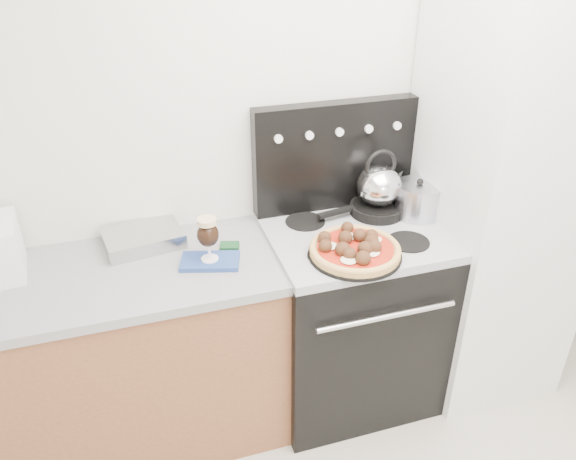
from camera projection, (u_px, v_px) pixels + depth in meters
name	position (u px, v px, depth m)	size (l,w,h in m)	color
room_shell	(463.00, 284.00, 1.54)	(3.52, 3.01, 2.52)	beige
base_cabinet	(111.00, 365.00, 2.43)	(1.45, 0.60, 0.86)	brown
countertop	(94.00, 279.00, 2.21)	(1.48, 0.63, 0.04)	gray
stove_body	(349.00, 318.00, 2.70)	(0.76, 0.65, 0.88)	black
cooktop	(355.00, 236.00, 2.47)	(0.76, 0.65, 0.04)	#ADADB2
backguard	(334.00, 156.00, 2.56)	(0.76, 0.08, 0.50)	black
fridge	(497.00, 206.00, 2.60)	(0.64, 0.68, 1.90)	silver
foil_sheet	(143.00, 238.00, 2.39)	(0.32, 0.23, 0.06)	silver
oven_mitt	(210.00, 261.00, 2.27)	(0.23, 0.14, 0.02)	navy
beer_glass	(208.00, 239.00, 2.22)	(0.09, 0.09, 0.19)	black
pizza_pan	(355.00, 254.00, 2.28)	(0.38, 0.38, 0.01)	black
pizza	(355.00, 248.00, 2.27)	(0.37, 0.37, 0.05)	tan
skillet	(377.00, 209.00, 2.60)	(0.25, 0.25, 0.04)	black
tea_kettle	(379.00, 182.00, 2.53)	(0.20, 0.20, 0.22)	#B5B4CB
stock_pot	(418.00, 201.00, 2.55)	(0.20, 0.20, 0.15)	silver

